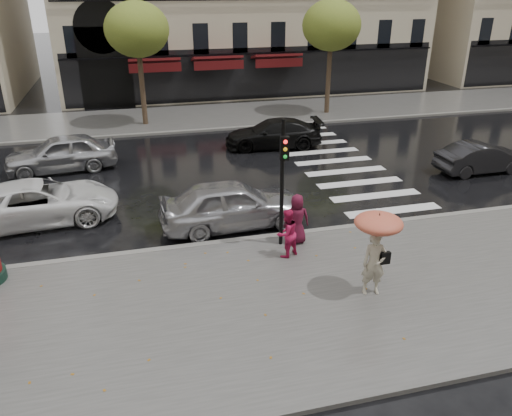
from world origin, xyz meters
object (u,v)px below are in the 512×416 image
object	(u,v)px
car_white	(39,202)
car_black	(273,134)
woman_umbrella	(377,241)
woman_red	(287,233)
car_darkgrey	(481,158)
traffic_light	(283,172)
car_far_silver	(61,153)
car_silver	(232,204)
man_burgundy	(297,219)

from	to	relation	value
car_white	car_black	size ratio (longest dim) A/B	1.09
car_black	woman_umbrella	bearing A→B (deg)	1.58
woman_umbrella	woman_red	bearing A→B (deg)	123.28
car_darkgrey	car_white	distance (m)	17.62
traffic_light	car_far_silver	bearing A→B (deg)	128.38
woman_umbrella	car_black	size ratio (longest dim) A/B	0.49
traffic_light	woman_red	bearing A→B (deg)	-94.26
traffic_light	woman_umbrella	bearing A→B (deg)	-63.67
car_silver	traffic_light	bearing A→B (deg)	-151.68
car_silver	car_white	size ratio (longest dim) A/B	0.92
man_burgundy	traffic_light	world-z (taller)	traffic_light
car_silver	car_far_silver	distance (m)	9.33
car_black	man_burgundy	bearing A→B (deg)	-5.63
woman_umbrella	traffic_light	world-z (taller)	traffic_light
woman_red	car_white	bearing A→B (deg)	-55.96
man_burgundy	car_silver	size ratio (longest dim) A/B	0.33
woman_umbrella	car_darkgrey	bearing A→B (deg)	40.28
woman_red	man_burgundy	distance (m)	0.92
woman_red	car_far_silver	distance (m)	12.00
car_darkgrey	car_white	world-z (taller)	car_white
woman_umbrella	man_burgundy	bearing A→B (deg)	108.02
woman_red	car_silver	size ratio (longest dim) A/B	0.31
car_white	traffic_light	bearing A→B (deg)	-122.84
woman_red	car_darkgrey	bearing A→B (deg)	-178.27
woman_red	car_silver	bearing A→B (deg)	-91.13
woman_red	car_white	world-z (taller)	woman_red
car_white	woman_red	bearing A→B (deg)	-126.99
traffic_light	car_far_silver	size ratio (longest dim) A/B	0.85
man_burgundy	car_silver	world-z (taller)	man_burgundy
woman_red	traffic_light	world-z (taller)	traffic_light
man_burgundy	car_far_silver	bearing A→B (deg)	-41.27
car_silver	man_burgundy	bearing A→B (deg)	-140.88
car_darkgrey	woman_umbrella	bearing A→B (deg)	128.72
man_burgundy	woman_red	bearing A→B (deg)	61.43
traffic_light	car_black	distance (m)	10.50
woman_red	man_burgundy	bearing A→B (deg)	-151.14
man_burgundy	car_far_silver	size ratio (longest dim) A/B	0.34
woman_red	car_black	xyz separation A→B (m)	(2.69, 10.67, -0.17)
car_silver	car_white	distance (m)	6.54
car_silver	car_black	bearing A→B (deg)	-27.94
woman_umbrella	car_silver	bearing A→B (deg)	118.30
car_silver	car_white	bearing A→B (deg)	69.29
car_silver	car_black	xyz separation A→B (m)	(3.77, 8.14, -0.13)
car_far_silver	car_silver	bearing A→B (deg)	33.43
man_burgundy	car_white	world-z (taller)	man_burgundy
woman_umbrella	car_far_silver	bearing A→B (deg)	125.63
traffic_light	car_white	distance (m)	8.49
woman_umbrella	car_darkgrey	world-z (taller)	woman_umbrella
woman_umbrella	woman_red	size ratio (longest dim) A/B	1.56
car_black	car_far_silver	size ratio (longest dim) A/B	1.03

